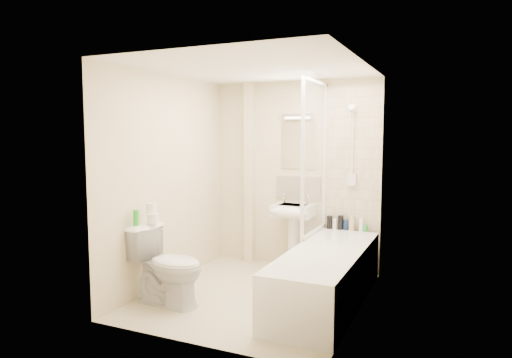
% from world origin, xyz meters
% --- Properties ---
extents(floor, '(2.50, 2.50, 0.00)m').
position_xyz_m(floor, '(0.00, 0.00, 0.00)').
color(floor, beige).
rests_on(floor, ground).
extents(wall_back, '(2.20, 0.02, 2.40)m').
position_xyz_m(wall_back, '(0.00, 1.25, 1.20)').
color(wall_back, beige).
rests_on(wall_back, ground).
extents(wall_left, '(0.02, 2.50, 2.40)m').
position_xyz_m(wall_left, '(-1.10, 0.00, 1.20)').
color(wall_left, beige).
rests_on(wall_left, ground).
extents(wall_right, '(0.02, 2.50, 2.40)m').
position_xyz_m(wall_right, '(1.10, 0.00, 1.20)').
color(wall_right, beige).
rests_on(wall_right, ground).
extents(ceiling, '(2.20, 2.50, 0.02)m').
position_xyz_m(ceiling, '(0.00, 0.00, 2.40)').
color(ceiling, white).
rests_on(ceiling, wall_back).
extents(tile_back, '(0.70, 0.01, 1.75)m').
position_xyz_m(tile_back, '(0.75, 1.24, 1.42)').
color(tile_back, beige).
rests_on(tile_back, wall_back).
extents(tile_right, '(0.01, 2.10, 1.75)m').
position_xyz_m(tile_right, '(1.09, 0.09, 1.42)').
color(tile_right, beige).
rests_on(tile_right, wall_right).
extents(pipe_boxing, '(0.12, 0.12, 2.40)m').
position_xyz_m(pipe_boxing, '(-0.62, 1.19, 1.20)').
color(pipe_boxing, beige).
rests_on(pipe_boxing, ground).
extents(splashback, '(0.60, 0.02, 0.30)m').
position_xyz_m(splashback, '(0.05, 1.24, 1.03)').
color(splashback, beige).
rests_on(splashback, wall_back).
extents(mirror, '(0.46, 0.01, 0.60)m').
position_xyz_m(mirror, '(0.05, 1.24, 1.58)').
color(mirror, white).
rests_on(mirror, wall_back).
extents(strip_light, '(0.42, 0.07, 0.07)m').
position_xyz_m(strip_light, '(0.05, 1.22, 1.95)').
color(strip_light, silver).
rests_on(strip_light, wall_back).
extents(bathtub, '(0.70, 2.10, 0.55)m').
position_xyz_m(bathtub, '(0.75, 0.09, 0.29)').
color(bathtub, white).
rests_on(bathtub, ground).
extents(shower_screen, '(0.04, 0.92, 1.80)m').
position_xyz_m(shower_screen, '(0.40, 0.80, 1.45)').
color(shower_screen, white).
rests_on(shower_screen, bathtub).
extents(shower_fixture, '(0.10, 0.16, 0.99)m').
position_xyz_m(shower_fixture, '(0.75, 1.19, 1.55)').
color(shower_fixture, white).
rests_on(shower_fixture, wall_back).
extents(pedestal_sink, '(0.50, 0.47, 0.96)m').
position_xyz_m(pedestal_sink, '(0.05, 1.01, 0.67)').
color(pedestal_sink, white).
rests_on(pedestal_sink, ground).
extents(bottle_black_a, '(0.07, 0.07, 0.16)m').
position_xyz_m(bottle_black_a, '(0.49, 1.16, 0.63)').
color(bottle_black_a, black).
rests_on(bottle_black_a, bathtub).
extents(bottle_white_a, '(0.05, 0.05, 0.13)m').
position_xyz_m(bottle_white_a, '(0.56, 1.16, 0.61)').
color(bottle_white_a, white).
rests_on(bottle_white_a, bathtub).
extents(bottle_black_b, '(0.07, 0.07, 0.17)m').
position_xyz_m(bottle_black_b, '(0.63, 1.16, 0.64)').
color(bottle_black_b, black).
rests_on(bottle_black_b, bathtub).
extents(bottle_blue, '(0.06, 0.06, 0.13)m').
position_xyz_m(bottle_blue, '(0.70, 1.16, 0.61)').
color(bottle_blue, navy).
rests_on(bottle_blue, bathtub).
extents(bottle_cream, '(0.06, 0.06, 0.18)m').
position_xyz_m(bottle_cream, '(0.77, 1.16, 0.64)').
color(bottle_cream, beige).
rests_on(bottle_cream, bathtub).
extents(bottle_white_b, '(0.05, 0.05, 0.15)m').
position_xyz_m(bottle_white_b, '(0.89, 1.16, 0.63)').
color(bottle_white_b, white).
rests_on(bottle_white_b, bathtub).
extents(bottle_green, '(0.06, 0.06, 0.08)m').
position_xyz_m(bottle_green, '(0.94, 1.16, 0.59)').
color(bottle_green, green).
rests_on(bottle_green, bathtub).
extents(toilet, '(0.58, 0.86, 0.80)m').
position_xyz_m(toilet, '(-0.72, -0.58, 0.40)').
color(toilet, white).
rests_on(toilet, ground).
extents(toilet_roll_lower, '(0.12, 0.12, 0.10)m').
position_xyz_m(toilet_roll_lower, '(-0.93, -0.53, 0.85)').
color(toilet_roll_lower, white).
rests_on(toilet_roll_lower, toilet).
extents(toilet_roll_upper, '(0.11, 0.11, 0.10)m').
position_xyz_m(toilet_roll_upper, '(-0.97, -0.50, 0.96)').
color(toilet_roll_upper, white).
rests_on(toilet_roll_upper, toilet_roll_lower).
extents(green_bottle, '(0.06, 0.06, 0.16)m').
position_xyz_m(green_bottle, '(-1.02, -0.68, 0.88)').
color(green_bottle, green).
rests_on(green_bottle, toilet).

